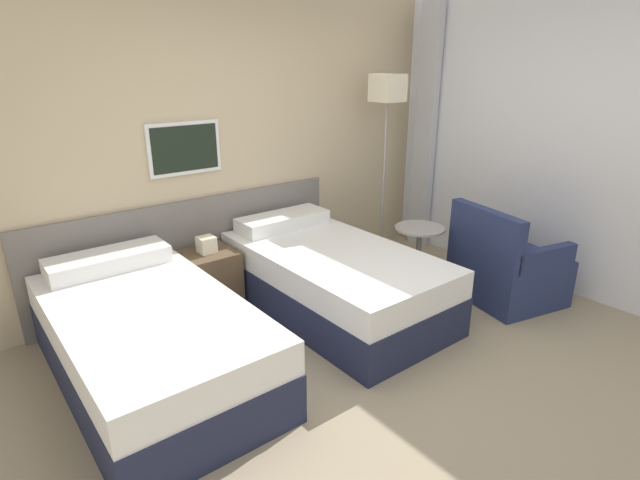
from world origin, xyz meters
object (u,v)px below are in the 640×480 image
at_px(nightstand, 209,278).
at_px(side_table, 419,246).
at_px(bed_near_window, 333,279).
at_px(floor_lamp, 387,101).
at_px(bed_near_door, 150,340).
at_px(armchair, 505,269).

relative_size(nightstand, side_table, 1.04).
xyz_separation_m(bed_near_window, floor_lamp, (1.20, 0.61, 1.39)).
bearing_deg(bed_near_window, floor_lamp, 27.15).
bearing_deg(bed_near_window, bed_near_door, 180.00).
bearing_deg(nightstand, bed_near_window, -42.50).
height_order(bed_near_door, bed_near_window, same).
bearing_deg(armchair, bed_near_door, 88.21).
xyz_separation_m(bed_near_window, nightstand, (-0.80, 0.73, -0.03)).
relative_size(bed_near_window, armchair, 2.09).
bearing_deg(nightstand, armchair, -35.44).
distance_m(nightstand, side_table, 1.92).
relative_size(bed_near_door, bed_near_window, 1.00).
height_order(bed_near_door, nightstand, bed_near_door).
height_order(bed_near_window, nightstand, bed_near_window).
height_order(side_table, armchair, armchair).
bearing_deg(floor_lamp, side_table, -111.64).
relative_size(floor_lamp, armchair, 2.01).
relative_size(bed_near_window, nightstand, 3.13).
bearing_deg(side_table, armchair, -52.88).
height_order(bed_near_door, armchair, armchair).
distance_m(bed_near_window, floor_lamp, 1.93).
bearing_deg(bed_near_door, armchair, -15.13).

